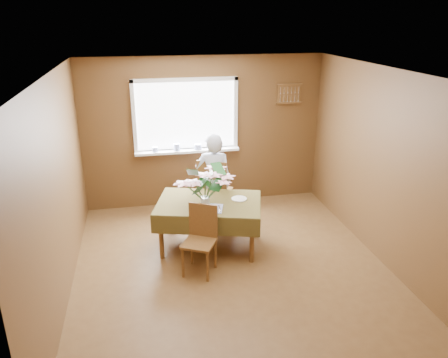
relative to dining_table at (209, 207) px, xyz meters
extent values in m
plane|color=brown|center=(0.19, -0.66, -0.61)|extent=(4.50, 4.50, 0.00)
plane|color=white|center=(0.19, -0.66, 1.89)|extent=(4.50, 4.50, 0.00)
plane|color=brown|center=(0.19, 1.59, 0.64)|extent=(4.00, 0.00, 4.00)
plane|color=brown|center=(0.19, -2.91, 0.64)|extent=(4.00, 0.00, 4.00)
plane|color=brown|center=(-1.81, -0.66, 0.64)|extent=(0.00, 4.50, 4.50)
plane|color=brown|center=(2.19, -0.66, 0.64)|extent=(0.00, 4.50, 4.50)
cube|color=white|center=(-0.11, 1.58, 0.94)|extent=(1.60, 0.01, 1.10)
cube|color=white|center=(-0.11, 1.56, 1.52)|extent=(1.72, 0.06, 0.06)
cube|color=white|center=(-0.11, 1.56, 0.36)|extent=(1.72, 0.06, 0.06)
cube|color=white|center=(-0.94, 1.56, 0.94)|extent=(0.06, 0.06, 1.22)
cube|color=white|center=(0.72, 1.56, 0.94)|extent=(0.06, 0.06, 1.22)
cube|color=white|center=(-0.11, 1.49, 0.37)|extent=(1.72, 0.20, 0.04)
cylinder|color=white|center=(-0.64, 1.47, 0.43)|extent=(0.09, 0.09, 0.08)
cylinder|color=white|center=(-0.29, 1.47, 0.45)|extent=(0.11, 0.11, 0.12)
cylinder|color=white|center=(0.07, 1.47, 0.44)|extent=(0.12, 0.12, 0.09)
cylinder|color=white|center=(0.42, 1.47, 0.46)|extent=(0.10, 0.10, 0.13)
cube|color=brown|center=(1.64, 1.57, 1.24)|extent=(0.40, 0.03, 0.30)
cube|color=brown|center=(1.64, 1.55, 1.39)|extent=(0.44, 0.04, 0.03)
cube|color=brown|center=(1.64, 1.55, 1.09)|extent=(0.44, 0.04, 0.03)
cylinder|color=brown|center=(-0.68, -0.20, -0.29)|extent=(0.06, 0.06, 0.64)
cylinder|color=brown|center=(0.48, -0.53, -0.29)|extent=(0.06, 0.06, 0.64)
cylinder|color=brown|center=(-0.48, 0.53, -0.29)|extent=(0.06, 0.06, 0.64)
cylinder|color=brown|center=(0.69, 0.20, -0.29)|extent=(0.06, 0.06, 0.64)
cube|color=brown|center=(0.00, 0.00, 0.05)|extent=(1.55, 1.23, 0.04)
cube|color=#3E3516|center=(0.00, 0.00, 0.08)|extent=(1.61, 1.30, 0.01)
cube|color=#3E3516|center=(-0.13, -0.46, -0.06)|extent=(1.36, 0.39, 0.25)
cube|color=#3E3516|center=(0.13, 0.46, -0.06)|extent=(1.36, 0.39, 0.25)
cube|color=#3E3516|center=(-0.68, 0.19, -0.06)|extent=(0.27, 0.92, 0.25)
cube|color=#3E3516|center=(0.68, -0.19, -0.06)|extent=(0.27, 0.92, 0.25)
cube|color=#477CCB|center=(-0.06, -0.21, 0.08)|extent=(0.47, 0.40, 0.01)
cylinder|color=brown|center=(0.49, 0.86, -0.36)|extent=(0.04, 0.04, 0.49)
cylinder|color=brown|center=(0.14, 1.03, -0.36)|extent=(0.04, 0.04, 0.49)
cylinder|color=brown|center=(0.32, 0.50, -0.36)|extent=(0.04, 0.04, 0.49)
cylinder|color=brown|center=(-0.03, 0.67, -0.36)|extent=(0.04, 0.04, 0.49)
cube|color=brown|center=(0.23, 0.77, -0.10)|extent=(0.62, 0.62, 0.03)
cube|color=brown|center=(0.14, 0.57, 0.19)|extent=(0.43, 0.23, 0.55)
cylinder|color=brown|center=(-0.45, -0.71, -0.40)|extent=(0.04, 0.04, 0.41)
cylinder|color=brown|center=(-0.17, -0.86, -0.40)|extent=(0.04, 0.04, 0.41)
cylinder|color=brown|center=(-0.30, -0.42, -0.40)|extent=(0.04, 0.04, 0.41)
cylinder|color=brown|center=(-0.02, -0.57, -0.40)|extent=(0.04, 0.04, 0.41)
cube|color=brown|center=(-0.24, -0.64, -0.19)|extent=(0.51, 0.51, 0.03)
cube|color=brown|center=(-0.15, -0.49, 0.05)|extent=(0.35, 0.20, 0.45)
imported|color=white|center=(0.18, 0.63, 0.14)|extent=(0.60, 0.46, 1.48)
cylinder|color=white|center=(-0.08, -0.18, 0.16)|extent=(0.12, 0.12, 0.16)
cylinder|color=#33662D|center=(-0.08, -0.18, 0.28)|extent=(0.07, 0.07, 0.11)
cylinder|color=white|center=(0.43, 0.00, 0.09)|extent=(0.26, 0.26, 0.01)
cube|color=silver|center=(0.10, -0.26, 0.09)|extent=(0.04, 0.20, 0.00)
camera|label=1|loc=(-0.87, -5.42, 2.50)|focal=35.00mm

